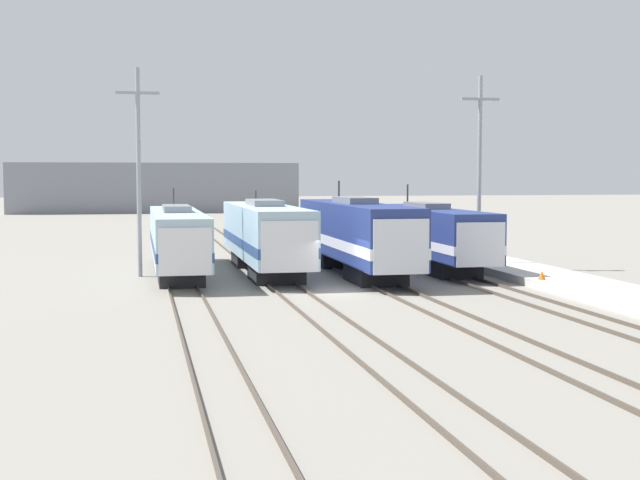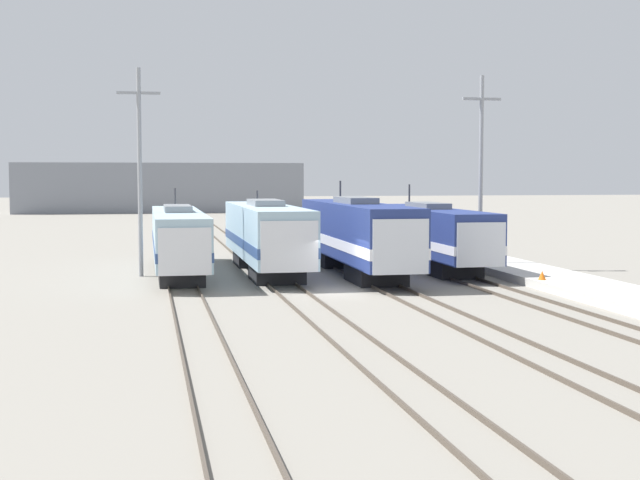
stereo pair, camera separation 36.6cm
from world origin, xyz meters
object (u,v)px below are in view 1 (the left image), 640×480
object	(u,v)px
locomotive_center_right	(356,235)
catenary_tower_left	(139,167)
locomotive_far_right	(429,235)
locomotive_far_left	(177,239)
traffic_cone	(542,275)
locomotive_center_left	(266,236)
catenary_tower_right	(479,167)

from	to	relation	value
locomotive_center_right	catenary_tower_left	xyz separation A→B (m)	(-12.10, 1.31, 3.87)
locomotive_far_right	locomotive_far_left	bearing A→B (deg)	-178.44
locomotive_far_left	traffic_cone	bearing A→B (deg)	-28.69
locomotive_far_right	catenary_tower_left	size ratio (longest dim) A/B	1.54
traffic_cone	locomotive_center_right	bearing A→B (deg)	133.44
locomotive_far_right	traffic_cone	world-z (taller)	locomotive_far_right
locomotive_far_left	locomotive_center_left	bearing A→B (deg)	-2.59
locomotive_center_right	traffic_cone	size ratio (longest dim) A/B	41.06
locomotive_center_left	catenary_tower_left	distance (m)	8.11
locomotive_far_right	catenary_tower_right	distance (m)	5.03
locomotive_far_left	locomotive_far_right	xyz separation A→B (m)	(15.04, 0.41, 0.03)
traffic_cone	catenary_tower_right	bearing A→B (deg)	88.01
catenary_tower_left	locomotive_center_right	bearing A→B (deg)	-6.18
locomotive_center_right	catenary_tower_left	world-z (taller)	catenary_tower_left
locomotive_far_left	locomotive_far_right	bearing A→B (deg)	1.56
locomotive_far_left	traffic_cone	size ratio (longest dim) A/B	41.54
catenary_tower_right	traffic_cone	bearing A→B (deg)	-91.99
catenary_tower_left	catenary_tower_right	distance (m)	20.00
locomotive_center_right	catenary_tower_right	xyz separation A→B (m)	(7.90, 1.31, 3.87)
locomotive_far_right	locomotive_center_right	bearing A→B (deg)	-157.83
locomotive_far_right	traffic_cone	xyz separation A→B (m)	(2.56, -10.04, -1.40)
traffic_cone	catenary_tower_left	bearing A→B (deg)	154.68
locomotive_center_right	locomotive_center_left	bearing A→B (deg)	164.33
catenary_tower_right	locomotive_far_right	bearing A→B (deg)	165.75
locomotive_center_left	traffic_cone	size ratio (longest dim) A/B	38.93
locomotive_center_left	catenary_tower_right	world-z (taller)	catenary_tower_right
locomotive_far_left	locomotive_far_right	distance (m)	15.05
traffic_cone	locomotive_far_left	bearing A→B (deg)	151.31
locomotive_far_right	traffic_cone	size ratio (longest dim) A/B	39.10
catenary_tower_left	catenary_tower_right	world-z (taller)	same
locomotive_far_left	catenary_tower_right	xyz separation A→B (m)	(17.92, -0.32, 4.08)
catenary_tower_left	traffic_cone	xyz separation A→B (m)	(19.67, -9.31, -5.46)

